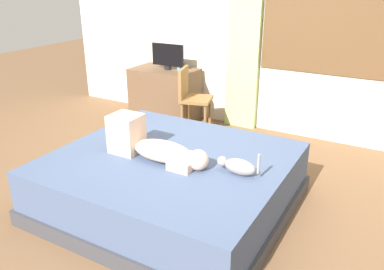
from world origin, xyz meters
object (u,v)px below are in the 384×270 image
at_px(person_lying, 153,146).
at_px(desk, 165,95).
at_px(bed, 171,182).
at_px(tv_monitor, 168,56).
at_px(cat, 238,166).
at_px(cup, 179,67).
at_px(chair_by_desk, 191,95).

distance_m(person_lying, desk, 2.35).
xyz_separation_m(bed, tv_monitor, (-1.25, 1.91, 0.68)).
distance_m(bed, cat, 0.71).
height_order(person_lying, desk, person_lying).
relative_size(person_lying, cup, 10.67).
height_order(bed, tv_monitor, tv_monitor).
bearing_deg(cat, desk, 135.41).
bearing_deg(tv_monitor, desk, 180.00).
bearing_deg(desk, person_lying, -59.06).
distance_m(cat, tv_monitor, 2.71).
xyz_separation_m(cat, cup, (-1.72, 1.95, 0.22)).
relative_size(bed, person_lying, 2.15).
xyz_separation_m(person_lying, cup, (-0.97, 2.03, 0.18)).
relative_size(bed, tv_monitor, 4.19).
height_order(cup, chair_by_desk, chair_by_desk).
bearing_deg(chair_by_desk, cat, -50.47).
bearing_deg(bed, cat, -0.60).
xyz_separation_m(cup, chair_by_desk, (0.34, -0.28, -0.28)).
distance_m(tv_monitor, chair_by_desk, 0.70).
distance_m(person_lying, chair_by_desk, 1.87).
xyz_separation_m(bed, cat, (0.63, -0.01, 0.32)).
bearing_deg(person_lying, bed, 40.06).
xyz_separation_m(bed, person_lying, (-0.11, -0.09, 0.36)).
height_order(desk, cup, cup).
bearing_deg(desk, tv_monitor, -0.00).
relative_size(desk, tv_monitor, 1.87).
distance_m(person_lying, cat, 0.75).
xyz_separation_m(person_lying, cat, (0.74, 0.09, -0.05)).
height_order(desk, chair_by_desk, chair_by_desk).
bearing_deg(tv_monitor, cup, 8.94).
bearing_deg(desk, bed, -55.48).
relative_size(cat, desk, 0.40).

